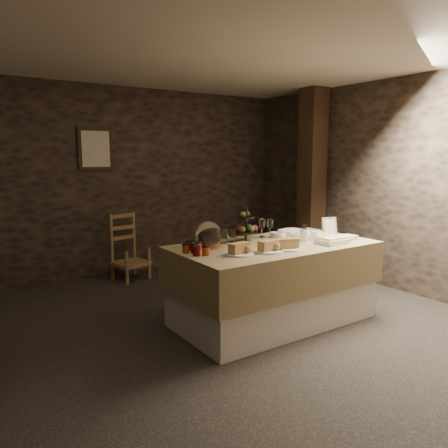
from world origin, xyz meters
TOP-DOWN VIEW (x-y plane):
  - ground_plane at (0.00, 0.00)m, footprint 5.50×5.00m
  - room_shell at (0.00, 0.00)m, footprint 5.52×5.02m
  - buffet_table at (0.77, -0.11)m, footprint 2.02×1.07m
  - chair at (0.15, 2.18)m, footprint 0.49×0.48m
  - timber_column at (2.55, 1.16)m, footprint 0.30×0.30m
  - framed_picture at (-0.15, 2.47)m, footprint 0.45×0.04m
  - plate_stack_a at (1.02, -0.02)m, footprint 0.19×0.19m
  - plate_stack_b at (1.18, 0.07)m, footprint 0.20×0.20m
  - cutlery_holder at (1.11, -0.18)m, footprint 0.10×0.10m
  - cup_a at (0.83, -0.10)m, footprint 0.15×0.15m
  - cup_b at (0.97, -0.20)m, footprint 0.11×0.11m
  - mug_c at (0.86, -0.01)m, footprint 0.09×0.09m
  - mug_d at (1.25, -0.18)m, footprint 0.08×0.08m
  - bowl at (1.35, -0.14)m, footprint 0.24×0.24m
  - cake_dome at (0.15, 0.12)m, footprint 0.26×0.26m
  - fruit_stand at (0.65, 0.18)m, footprint 0.24×0.24m
  - bread_platter_left at (0.21, -0.30)m, footprint 0.26×0.26m
  - bread_platter_center at (0.49, -0.36)m, footprint 0.26×0.26m
  - bread_platter_right at (0.71, -0.38)m, footprint 0.26×0.26m
  - jam_jars at (-0.09, -0.02)m, footprint 0.20×0.32m
  - tart_dish at (1.26, -0.42)m, footprint 0.30×0.22m
  - square_dish at (1.57, -0.37)m, footprint 0.14×0.14m
  - menu_frame at (1.59, -0.09)m, footprint 0.18×0.12m
  - storage_jar_a at (0.38, 0.22)m, footprint 0.10×0.10m
  - storage_jar_b at (0.49, 0.23)m, footprint 0.09×0.09m

SIDE VIEW (x-z plane):
  - ground_plane at x=0.00m, z-range -0.01..0.01m
  - chair at x=0.15m, z-range 0.05..0.74m
  - buffet_table at x=0.77m, z-range 0.06..0.86m
  - square_dish at x=1.57m, z-range 0.80..0.84m
  - bowl at x=1.35m, z-range 0.80..0.85m
  - tart_dish at x=1.26m, z-range 0.80..0.87m
  - jam_jars at x=-0.09m, z-range 0.80..0.87m
  - bread_platter_left at x=0.21m, z-range 0.78..0.89m
  - bread_platter_center at x=0.49m, z-range 0.78..0.89m
  - bread_platter_right at x=0.71m, z-range 0.78..0.89m
  - plate_stack_b at x=1.18m, z-range 0.80..0.88m
  - mug_d at x=1.25m, z-range 0.80..0.89m
  - mug_c at x=0.86m, z-range 0.80..0.89m
  - cup_b at x=0.97m, z-range 0.80..0.90m
  - plate_stack_a at x=1.02m, z-range 0.80..0.90m
  - cup_a at x=0.83m, z-range 0.80..0.90m
  - cutlery_holder at x=1.11m, z-range 0.80..0.92m
  - storage_jar_b at x=0.49m, z-range 0.80..0.94m
  - storage_jar_a at x=0.38m, z-range 0.80..0.96m
  - menu_frame at x=1.59m, z-range 0.78..1.00m
  - cake_dome at x=0.15m, z-range 0.77..1.03m
  - fruit_stand at x=0.65m, z-range 0.76..1.11m
  - timber_column at x=2.55m, z-range 0.00..2.60m
  - room_shell at x=0.00m, z-range 0.26..2.86m
  - framed_picture at x=-0.15m, z-range 1.47..2.02m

